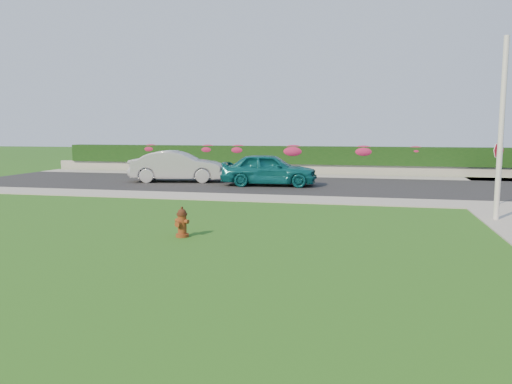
% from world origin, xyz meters
% --- Properties ---
extents(ground, '(120.00, 120.00, 0.00)m').
position_xyz_m(ground, '(0.00, 0.00, 0.00)').
color(ground, black).
rests_on(ground, ground).
extents(street_far, '(26.00, 8.00, 0.04)m').
position_xyz_m(street_far, '(-5.00, 14.00, 0.02)').
color(street_far, black).
rests_on(street_far, ground).
extents(sidewalk_far, '(24.00, 2.00, 0.04)m').
position_xyz_m(sidewalk_far, '(-6.00, 9.00, 0.02)').
color(sidewalk_far, gray).
rests_on(sidewalk_far, ground).
extents(curb_corner, '(2.00, 2.00, 0.04)m').
position_xyz_m(curb_corner, '(7.00, 9.00, 0.02)').
color(curb_corner, gray).
rests_on(curb_corner, ground).
extents(sidewalk_beyond, '(34.00, 2.00, 0.04)m').
position_xyz_m(sidewalk_beyond, '(-1.00, 19.00, 0.02)').
color(sidewalk_beyond, gray).
rests_on(sidewalk_beyond, ground).
extents(retaining_wall, '(34.00, 0.40, 0.60)m').
position_xyz_m(retaining_wall, '(-1.00, 20.50, 0.30)').
color(retaining_wall, gray).
rests_on(retaining_wall, ground).
extents(hedge, '(32.00, 0.90, 1.10)m').
position_xyz_m(hedge, '(-1.00, 20.60, 1.15)').
color(hedge, black).
rests_on(hedge, retaining_wall).
extents(fire_hydrant, '(0.41, 0.39, 0.78)m').
position_xyz_m(fire_hydrant, '(-1.99, 1.63, 0.37)').
color(fire_hydrant, '#58230D').
rests_on(fire_hydrant, ground).
extents(sedan_teal, '(4.72, 2.21, 1.56)m').
position_xyz_m(sedan_teal, '(-2.01, 13.34, 0.82)').
color(sedan_teal, '#0C565C').
rests_on(sedan_teal, street_far).
extents(sedan_silver, '(5.08, 2.60, 1.59)m').
position_xyz_m(sedan_silver, '(-6.99, 14.08, 0.84)').
color(sedan_silver, '#A8ABB0').
rests_on(sedan_silver, street_far).
extents(utility_pole, '(0.16, 0.16, 5.44)m').
position_xyz_m(utility_pole, '(6.45, 5.88, 2.72)').
color(utility_pole, silver).
rests_on(utility_pole, ground).
extents(stop_sign, '(0.45, 0.47, 2.31)m').
position_xyz_m(stop_sign, '(7.15, 9.00, 1.70)').
color(stop_sign, slate).
rests_on(stop_sign, ground).
extents(flower_clump_a, '(1.25, 0.81, 0.63)m').
position_xyz_m(flower_clump_a, '(-11.39, 20.50, 1.45)').
color(flower_clump_a, '#B71F57').
rests_on(flower_clump_a, hedge).
extents(flower_clump_b, '(1.27, 0.82, 0.63)m').
position_xyz_m(flower_clump_b, '(-7.44, 20.50, 1.45)').
color(flower_clump_b, '#B71F57').
rests_on(flower_clump_b, hedge).
extents(flower_clump_c, '(1.31, 0.84, 0.66)m').
position_xyz_m(flower_clump_c, '(-5.43, 20.50, 1.44)').
color(flower_clump_c, '#B71F57').
rests_on(flower_clump_c, hedge).
extents(flower_clump_d, '(1.57, 1.01, 0.79)m').
position_xyz_m(flower_clump_d, '(-1.89, 20.50, 1.39)').
color(flower_clump_d, '#B71F57').
rests_on(flower_clump_d, hedge).
extents(flower_clump_e, '(1.47, 0.94, 0.73)m').
position_xyz_m(flower_clump_e, '(2.36, 20.50, 1.41)').
color(flower_clump_e, '#B71F57').
rests_on(flower_clump_e, hedge).
extents(flower_clump_f, '(1.13, 0.73, 0.57)m').
position_xyz_m(flower_clump_f, '(5.36, 20.50, 1.48)').
color(flower_clump_f, '#B71F57').
rests_on(flower_clump_f, hedge).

